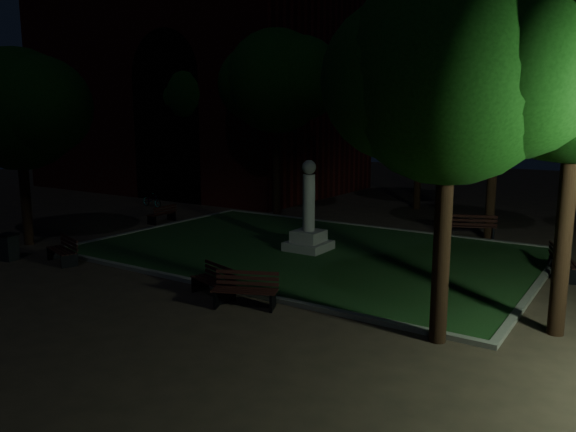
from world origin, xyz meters
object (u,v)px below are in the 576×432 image
(bench_west_near, at_px, (64,251))
(bench_near_right, at_px, (245,291))
(monument, at_px, (309,226))
(bench_left_side, at_px, (163,215))
(bicycle, at_px, (152,199))
(bench_near_left, at_px, (215,282))
(bench_right_side, at_px, (562,263))
(bench_far_side, at_px, (471,227))
(trash_bin, at_px, (8,247))

(bench_west_near, bearing_deg, bench_near_right, 15.53)
(monument, distance_m, bench_left_side, 8.55)
(bench_left_side, height_order, bicycle, bench_left_side)
(bicycle, bearing_deg, bench_west_near, -141.33)
(bench_left_side, xyz_separation_m, bicycle, (-3.82, 2.95, 0.01))
(bench_west_near, distance_m, bench_left_side, 7.30)
(bench_near_left, relative_size, bench_right_side, 0.89)
(bench_west_near, bearing_deg, bench_far_side, 64.14)
(bench_west_near, height_order, bench_far_side, bench_far_side)
(bench_right_side, bearing_deg, bench_near_left, 115.02)
(bench_near_left, bearing_deg, monument, 111.89)
(monument, distance_m, bench_right_side, 8.15)
(monument, height_order, bench_left_side, monument)
(monument, relative_size, bench_near_left, 1.98)
(bench_near_left, xyz_separation_m, trash_bin, (-8.29, -0.87, 0.07))
(bench_west_near, relative_size, trash_bin, 1.81)
(bench_near_right, xyz_separation_m, bicycle, (-13.98, 9.99, -0.04))
(bench_far_side, xyz_separation_m, trash_bin, (-12.05, -11.87, -0.01))
(monument, distance_m, bench_near_left, 5.69)
(bench_west_near, distance_m, trash_bin, 2.01)
(monument, height_order, bench_near_left, monument)
(bench_near_left, bearing_deg, bench_right_side, 60.36)
(bench_near_left, bearing_deg, bicycle, 159.58)
(bench_near_left, bearing_deg, bench_left_side, 159.71)
(bench_far_side, xyz_separation_m, bicycle, (-16.52, -1.26, -0.09))
(monument, relative_size, bench_left_side, 2.19)
(bicycle, bearing_deg, bench_left_side, -121.75)
(bench_near_left, bearing_deg, bench_near_right, 5.69)
(monument, relative_size, bench_far_side, 1.66)
(bench_near_left, distance_m, bicycle, 16.06)
(bench_left_side, bearing_deg, bench_near_right, 53.30)
(bench_left_side, xyz_separation_m, bench_right_side, (16.45, 0.31, 0.07))
(bench_west_near, distance_m, bench_right_side, 15.70)
(bench_near_left, xyz_separation_m, bicycle, (-12.76, 9.75, -0.01))
(bench_left_side, height_order, bench_far_side, bench_far_side)
(bench_west_near, bearing_deg, monument, 60.60)
(monument, xyz_separation_m, bench_left_side, (-8.45, 1.15, -0.58))
(bench_right_side, distance_m, trash_bin, 17.71)
(bench_left_side, relative_size, bench_right_side, 0.80)
(bench_near_left, distance_m, bench_right_side, 10.34)
(bench_far_side, distance_m, trash_bin, 16.92)
(monument, distance_m, bench_west_near, 8.28)
(bench_right_side, distance_m, bicycle, 20.44)
(bench_right_side, bearing_deg, monument, 81.96)
(bench_right_side, bearing_deg, bench_far_side, 25.56)
(bench_far_side, bearing_deg, bicycle, -17.95)
(bench_west_near, relative_size, bicycle, 1.11)
(bench_far_side, bearing_deg, bench_right_side, 111.65)
(bench_near_right, distance_m, bench_right_side, 9.68)
(bench_far_side, relative_size, trash_bin, 2.13)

